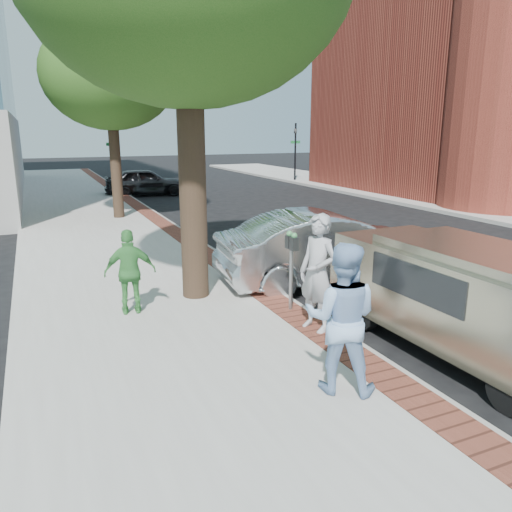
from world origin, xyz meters
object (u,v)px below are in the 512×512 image
person_green (130,272)px  van (460,293)px  person_gray (318,273)px  parking_meter (291,254)px  sedan_silver (330,248)px  person_officer (341,318)px  bg_car (146,182)px

person_green → van: van is taller
van → person_gray: bearing=141.9°
parking_meter → sedan_silver: sedan_silver is taller
parking_meter → person_officer: (-0.80, -2.83, -0.09)m
person_officer → van: 2.55m
van → person_officer: bearing=-169.7°
person_gray → person_green: bearing=-144.6°
sedan_silver → person_gray: bearing=149.6°
person_green → bg_car: (4.01, 17.78, -0.21)m
parking_meter → sedan_silver: (1.77, 1.50, -0.38)m
person_gray → bg_car: size_ratio=0.46×
parking_meter → person_officer: size_ratio=0.76×
van → bg_car: bearing=90.2°
person_green → bg_car: 18.22m
person_gray → person_officer: person_gray is taller
person_green → person_gray: bearing=150.5°
van → person_green: bearing=141.8°
person_officer → bg_car: 21.74m
person_officer → sedan_silver: (2.57, 4.33, -0.29)m
person_officer → bg_car: person_officer is taller
bg_car → van: (0.40, -21.14, 0.23)m
person_gray → van: 2.21m
sedan_silver → bg_car: bearing=7.1°
person_gray → sedan_silver: person_gray is taller
person_green → person_officer: bearing=124.2°
parking_meter → van: van is taller
person_officer → van: (2.50, 0.50, -0.17)m
sedan_silver → bg_car: (-0.47, 17.31, -0.10)m
parking_meter → bg_car: 18.86m
person_green → van: (4.42, -3.37, 0.03)m
person_gray → van: size_ratio=0.41×
person_gray → person_green: person_gray is taller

